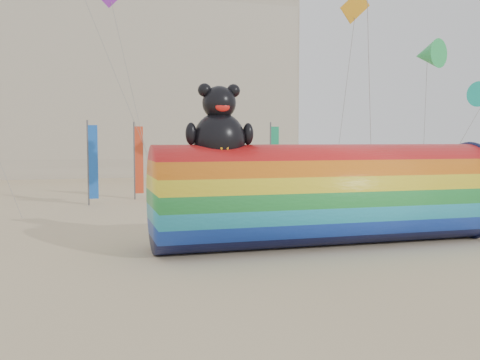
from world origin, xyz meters
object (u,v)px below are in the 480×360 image
object	(u,v)px
fabric_bundle	(378,228)
windsock_assembly	(325,192)
kite_handler	(344,209)
hotel_building	(25,84)

from	to	relation	value
fabric_bundle	windsock_assembly	bearing A→B (deg)	-151.13
kite_handler	fabric_bundle	xyz separation A→B (m)	(0.66, -1.88, -0.61)
hotel_building	fabric_bundle	distance (m)	49.33
kite_handler	fabric_bundle	bearing A→B (deg)	77.33
hotel_building	kite_handler	bearing A→B (deg)	-67.05
hotel_building	windsock_assembly	xyz separation A→B (m)	(15.34, -46.36, -8.29)
fabric_bundle	hotel_building	bearing A→B (deg)	112.80
kite_handler	hotel_building	bearing A→B (deg)	-99.01
windsock_assembly	fabric_bundle	world-z (taller)	windsock_assembly
hotel_building	fabric_bundle	xyz separation A→B (m)	(18.71, -44.51, -10.14)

